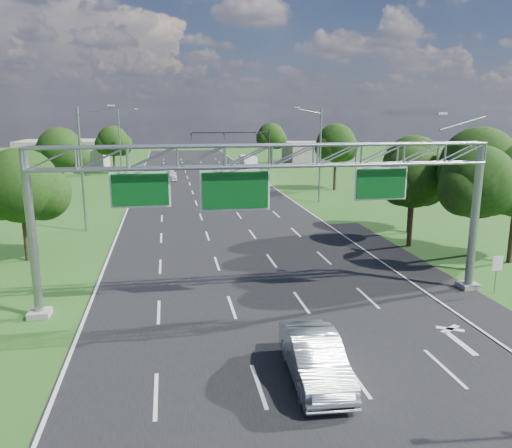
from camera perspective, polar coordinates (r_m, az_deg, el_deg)
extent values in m
plane|color=#255118|center=(43.13, -3.56, -0.20)|extent=(220.00, 220.00, 0.00)
cube|color=black|center=(43.13, -3.56, -0.20)|extent=(18.00, 180.00, 0.02)
cube|color=black|center=(31.28, 19.06, -5.86)|extent=(3.00, 30.00, 0.02)
cube|color=gray|center=(30.28, 23.07, -6.50)|extent=(1.00, 1.00, 0.30)
cylinder|color=gray|center=(29.32, 23.72, 0.65)|extent=(0.44, 0.44, 8.00)
cube|color=gray|center=(26.35, -23.49, -9.36)|extent=(1.00, 1.00, 0.30)
cylinder|color=gray|center=(25.23, -24.25, -1.20)|extent=(0.40, 0.40, 8.00)
cylinder|color=gray|center=(28.14, 22.55, 10.58)|extent=(2.54, 0.12, 0.79)
cube|color=beige|center=(27.52, 20.49, 11.76)|extent=(0.50, 0.22, 0.12)
cube|color=white|center=(24.08, -13.07, 3.84)|extent=(2.80, 0.05, 1.70)
cube|color=#084516|center=(24.02, -13.08, 3.82)|extent=(2.62, 0.05, 1.52)
cube|color=white|center=(24.28, -2.37, 3.87)|extent=(3.40, 0.05, 2.00)
cube|color=#084516|center=(24.22, -2.35, 3.85)|extent=(3.22, 0.05, 1.82)
cube|color=white|center=(26.32, 14.08, 4.51)|extent=(2.80, 0.05, 1.70)
cube|color=#084516|center=(26.26, 14.13, 4.49)|extent=(2.62, 0.05, 1.52)
cylinder|color=gray|center=(29.75, 25.72, -5.36)|extent=(0.06, 0.06, 2.00)
cube|color=white|center=(29.54, 25.88, -4.08)|extent=(0.60, 0.04, 0.80)
cylinder|color=black|center=(78.62, 1.50, 8.18)|extent=(0.24, 0.24, 7.00)
cylinder|color=black|center=(77.47, -2.92, 10.40)|extent=(12.00, 0.18, 0.18)
imported|color=black|center=(76.97, -7.41, 9.89)|extent=(0.18, 0.22, 1.10)
imported|color=black|center=(77.37, -3.66, 9.98)|extent=(0.18, 0.22, 1.10)
imported|color=black|center=(78.09, 0.05, 10.03)|extent=(0.18, 0.22, 1.10)
cylinder|color=gray|center=(42.59, -19.29, 5.78)|extent=(0.20, 0.20, 10.00)
cylinder|color=gray|center=(42.16, -17.98, 12.22)|extent=(2.78, 0.12, 0.60)
cube|color=beige|center=(42.02, -16.22, 12.88)|extent=(0.55, 0.22, 0.12)
cylinder|color=gray|center=(77.24, -15.29, 8.79)|extent=(0.20, 0.20, 10.00)
cylinder|color=gray|center=(77.00, -14.51, 12.32)|extent=(2.78, 0.12, 0.60)
cube|color=beige|center=(76.92, -13.53, 12.67)|extent=(0.55, 0.22, 0.12)
cylinder|color=gray|center=(54.47, 7.34, 7.71)|extent=(0.20, 0.20, 10.00)
cylinder|color=gray|center=(53.91, 6.13, 12.70)|extent=(2.78, 0.12, 0.60)
cube|color=beige|center=(53.56, 4.77, 13.16)|extent=(0.55, 0.22, 0.12)
cylinder|color=#2D2116|center=(33.29, 23.44, -1.77)|extent=(0.36, 0.36, 3.74)
sphere|color=black|center=(32.65, 23.99, 4.42)|extent=(4.40, 4.40, 4.40)
sphere|color=black|center=(33.67, 25.09, 3.59)|extent=(3.30, 3.30, 3.30)
sphere|color=black|center=(31.92, 22.74, 3.56)|extent=(3.08, 3.08, 3.08)
cylinder|color=#2D2116|center=(36.77, 23.54, -0.15)|extent=(0.36, 0.36, 4.18)
sphere|color=black|center=(36.16, 24.10, 6.19)|extent=(5.00, 5.00, 5.00)
sphere|color=black|center=(37.26, 25.28, 5.27)|extent=(3.75, 3.75, 3.75)
sphere|color=black|center=(35.35, 22.78, 5.36)|extent=(3.50, 3.50, 3.50)
cylinder|color=#2D2116|center=(37.87, 17.21, 0.01)|extent=(0.36, 0.36, 3.30)
sphere|color=black|center=(37.31, 17.55, 5.13)|extent=(4.40, 4.40, 4.40)
sphere|color=black|center=(38.24, 18.68, 4.39)|extent=(3.30, 3.30, 3.30)
sphere|color=black|center=(36.65, 16.34, 4.38)|extent=(3.08, 3.08, 3.08)
cylinder|color=#2D2116|center=(36.12, 27.21, -1.25)|extent=(0.36, 0.36, 3.52)
sphere|color=black|center=(34.71, 26.65, 3.59)|extent=(3.22, 3.22, 3.22)
cylinder|color=#2D2116|center=(42.23, 17.18, 1.42)|extent=(0.36, 0.36, 3.52)
sphere|color=black|center=(41.71, 17.51, 6.38)|extent=(4.80, 4.80, 4.80)
sphere|color=black|center=(42.69, 18.65, 5.63)|extent=(3.60, 3.60, 3.60)
sphere|color=black|center=(41.01, 16.31, 5.69)|extent=(3.36, 3.36, 3.36)
cylinder|color=#2D2116|center=(35.95, -24.78, -1.43)|extent=(0.36, 0.36, 3.08)
sphere|color=black|center=(35.35, -25.29, 4.02)|extent=(4.80, 4.80, 4.80)
sphere|color=black|center=(35.52, -23.17, 3.27)|extent=(3.60, 3.60, 3.60)
sphere|color=black|center=(35.43, -27.02, 3.08)|extent=(3.36, 3.36, 3.36)
cylinder|color=#2D2116|center=(58.42, -21.19, 4.20)|extent=(0.36, 0.36, 3.74)
sphere|color=black|center=(58.04, -21.48, 7.90)|extent=(4.80, 4.80, 4.80)
sphere|color=black|center=(58.26, -20.20, 7.42)|extent=(3.60, 3.60, 3.60)
sphere|color=black|center=(58.00, -22.55, 7.34)|extent=(3.36, 3.36, 3.36)
cylinder|color=#2D2116|center=(82.60, -15.90, 6.63)|extent=(0.36, 0.36, 3.30)
sphere|color=black|center=(82.33, -16.05, 9.10)|extent=(4.80, 4.80, 4.80)
sphere|color=black|center=(82.65, -15.16, 8.75)|extent=(3.60, 3.60, 3.60)
sphere|color=black|center=(82.18, -16.81, 8.72)|extent=(3.36, 3.36, 3.36)
cylinder|color=#2D2116|center=(63.73, 9.00, 5.63)|extent=(0.36, 0.36, 3.96)
sphere|color=black|center=(63.39, 9.13, 9.13)|extent=(4.80, 4.80, 4.80)
sphere|color=black|center=(64.20, 10.01, 8.60)|extent=(3.60, 3.60, 3.60)
sphere|color=black|center=(62.79, 8.26, 8.69)|extent=(3.36, 3.36, 3.36)
cylinder|color=#2D2116|center=(92.06, 1.70, 7.74)|extent=(0.36, 0.36, 3.52)
sphere|color=black|center=(91.82, 1.72, 10.03)|extent=(4.80, 4.80, 4.80)
sphere|color=black|center=(92.49, 2.40, 9.67)|extent=(3.60, 3.60, 3.60)
sphere|color=black|center=(91.34, 1.08, 9.71)|extent=(3.36, 3.36, 3.36)
cube|color=gray|center=(91.72, -21.09, 7.36)|extent=(14.00, 10.00, 5.00)
cube|color=gray|center=(98.39, 6.99, 8.10)|extent=(12.00, 9.00, 4.00)
imported|color=#A7AEB3|center=(18.80, 6.77, -14.99)|extent=(2.05, 5.24, 1.70)
imported|color=silver|center=(74.21, -9.89, 5.61)|extent=(2.23, 5.22, 1.50)
imported|color=black|center=(71.98, -3.79, 5.38)|extent=(2.24, 4.01, 1.06)
imported|color=white|center=(69.95, 0.20, 5.38)|extent=(1.75, 4.63, 1.51)
cube|color=white|center=(80.23, -0.92, 6.81)|extent=(2.18, 5.34, 2.66)
cube|color=silver|center=(76.63, -0.47, 6.18)|extent=(2.06, 1.97, 1.95)
cylinder|color=black|center=(76.71, -1.21, 5.78)|extent=(0.31, 0.89, 0.89)
cylinder|color=black|center=(77.03, 0.23, 5.81)|extent=(0.31, 0.89, 0.89)
cylinder|color=black|center=(81.94, -1.79, 6.21)|extent=(0.31, 0.89, 0.89)
cylinder|color=black|center=(82.24, -0.44, 6.24)|extent=(0.31, 0.89, 0.89)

